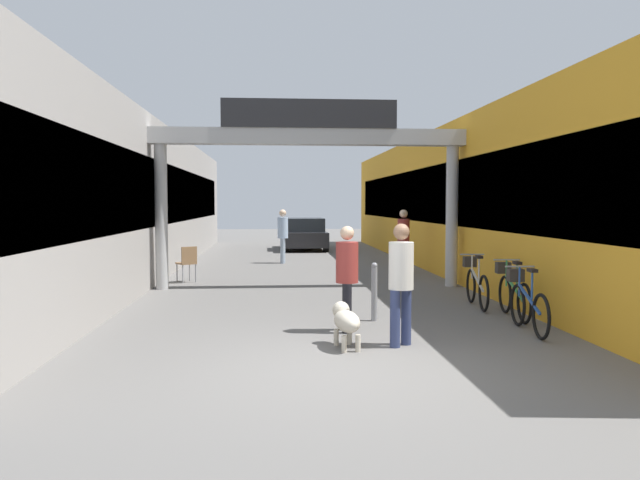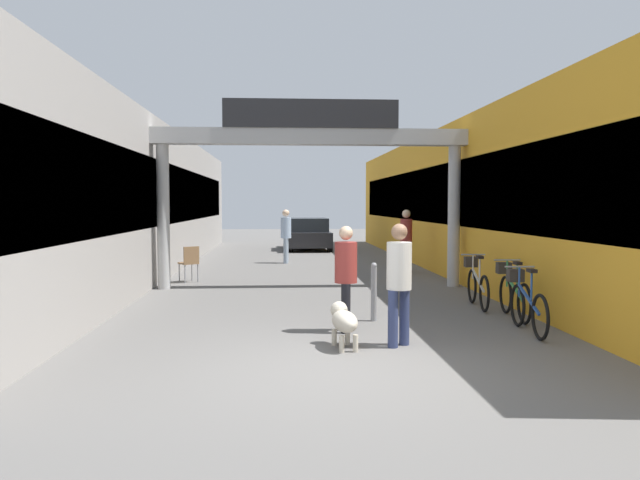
{
  "view_description": "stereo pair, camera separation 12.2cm",
  "coord_description": "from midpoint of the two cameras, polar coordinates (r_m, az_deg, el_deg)",
  "views": [
    {
      "loc": [
        -0.82,
        -7.18,
        1.95
      ],
      "look_at": [
        0.0,
        3.77,
        1.3
      ],
      "focal_mm": 35.0,
      "sensor_mm": 36.0,
      "label": 1
    },
    {
      "loc": [
        -0.7,
        -7.19,
        1.95
      ],
      "look_at": [
        0.0,
        3.77,
        1.3
      ],
      "focal_mm": 35.0,
      "sensor_mm": 36.0,
      "label": 2
    }
  ],
  "objects": [
    {
      "name": "parked_car_black",
      "position": [
        26.28,
        -1.61,
        0.53
      ],
      "size": [
        1.84,
        4.03,
        1.33
      ],
      "color": "black",
      "rests_on": "ground_plane"
    },
    {
      "name": "cafe_chair_wood_nearer",
      "position": [
        15.66,
        -12.24,
        -1.86
      ],
      "size": [
        0.55,
        0.55,
        0.89
      ],
      "color": "gray",
      "rests_on": "ground_plane"
    },
    {
      "name": "ground_plane",
      "position": [
        7.49,
        1.73,
        -11.71
      ],
      "size": [
        80.0,
        80.0,
        0.0
      ],
      "primitive_type": "plane",
      "color": "#605E5B"
    },
    {
      "name": "arcade_sign_gateway",
      "position": [
        14.36,
        -1.25,
        7.77
      ],
      "size": [
        7.4,
        0.47,
        4.29
      ],
      "color": "#B2B2B2",
      "rests_on": "ground_plane"
    },
    {
      "name": "dog_on_leash",
      "position": [
        8.48,
        1.95,
        -7.35
      ],
      "size": [
        0.41,
        0.83,
        0.59
      ],
      "color": "beige",
      "rests_on": "ground_plane"
    },
    {
      "name": "pedestrian_carrying_crate",
      "position": [
        17.76,
        7.44,
        0.35
      ],
      "size": [
        0.45,
        0.45,
        1.77
      ],
      "color": "silver",
      "rests_on": "ground_plane"
    },
    {
      "name": "bicycle_silver_third",
      "position": [
        12.16,
        13.78,
        -3.86
      ],
      "size": [
        0.46,
        1.69,
        0.98
      ],
      "color": "black",
      "rests_on": "ground_plane"
    },
    {
      "name": "storefront_left",
      "position": [
        18.7,
        -17.71,
        3.36
      ],
      "size": [
        3.0,
        26.0,
        3.99
      ],
      "color": "#9E9993",
      "rests_on": "ground_plane"
    },
    {
      "name": "bicycle_blue_nearest",
      "position": [
        10.02,
        18.02,
        -5.47
      ],
      "size": [
        0.46,
        1.69,
        0.98
      ],
      "color": "black",
      "rests_on": "ground_plane"
    },
    {
      "name": "pedestrian_companion",
      "position": [
        9.44,
        2.12,
        -2.92
      ],
      "size": [
        0.37,
        0.39,
        1.61
      ],
      "color": "black",
      "rests_on": "ground_plane"
    },
    {
      "name": "pedestrian_elderly_walking",
      "position": [
        20.28,
        -3.59,
        0.7
      ],
      "size": [
        0.38,
        0.39,
        1.75
      ],
      "color": "#8C9EB2",
      "rests_on": "ground_plane"
    },
    {
      "name": "bollard_post_metal",
      "position": [
        10.38,
        4.65,
        -4.69
      ],
      "size": [
        0.1,
        0.1,
        0.97
      ],
      "color": "gray",
      "rests_on": "ground_plane"
    },
    {
      "name": "storefront_right",
      "position": [
        19.11,
        13.58,
        3.43
      ],
      "size": [
        3.0,
        26.0,
        3.99
      ],
      "color": "gold",
      "rests_on": "ground_plane"
    },
    {
      "name": "bicycle_green_second",
      "position": [
        11.16,
        16.87,
        -4.55
      ],
      "size": [
        0.46,
        1.69,
        0.98
      ],
      "color": "black",
      "rests_on": "ground_plane"
    },
    {
      "name": "pedestrian_with_dog",
      "position": [
        8.54,
        7.01,
        -3.32
      ],
      "size": [
        0.48,
        0.48,
        1.67
      ],
      "color": "navy",
      "rests_on": "ground_plane"
    }
  ]
}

